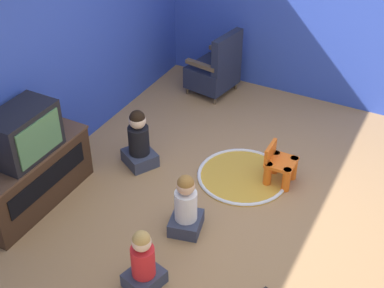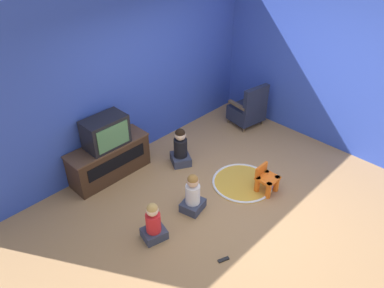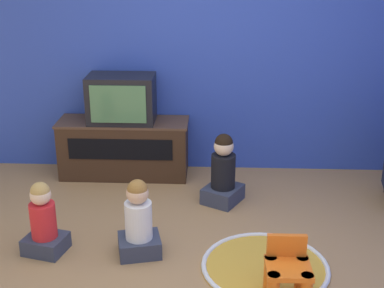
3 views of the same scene
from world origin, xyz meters
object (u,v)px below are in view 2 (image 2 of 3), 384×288
at_px(television, 106,132).
at_px(child_watching_center, 193,195).
at_px(black_armchair, 248,109).
at_px(child_watching_right, 180,149).
at_px(tv_cabinet, 109,159).
at_px(yellow_kid_chair, 266,181).
at_px(child_watching_left, 153,223).
at_px(remote_control, 223,260).

relative_size(television, child_watching_center, 1.05).
bearing_deg(black_armchair, television, -2.98).
bearing_deg(television, child_watching_right, -28.99).
distance_m(tv_cabinet, yellow_kid_chair, 2.47).
relative_size(yellow_kid_chair, child_watching_left, 0.71).
bearing_deg(tv_cabinet, yellow_kid_chair, -54.46).
height_order(television, remote_control, television).
xyz_separation_m(tv_cabinet, remote_control, (-0.02, -2.41, -0.30)).
height_order(tv_cabinet, television, television).
bearing_deg(child_watching_left, remote_control, -54.20).
height_order(black_armchair, yellow_kid_chair, black_armchair).
relative_size(black_armchair, yellow_kid_chair, 2.03).
relative_size(television, yellow_kid_chair, 1.55).
distance_m(tv_cabinet, remote_control, 2.42).
xyz_separation_m(child_watching_left, child_watching_right, (1.39, 0.93, 0.03)).
relative_size(tv_cabinet, television, 2.01).
relative_size(child_watching_center, child_watching_right, 0.93).
bearing_deg(remote_control, television, -69.63).
relative_size(tv_cabinet, black_armchair, 1.53).
bearing_deg(child_watching_left, child_watching_center, 14.68).
bearing_deg(tv_cabinet, black_armchair, -12.34).
relative_size(black_armchair, child_watching_center, 1.38).
height_order(tv_cabinet, black_armchair, black_armchair).
distance_m(black_armchair, yellow_kid_chair, 1.95).
bearing_deg(remote_control, child_watching_center, -91.78).
bearing_deg(child_watching_left, yellow_kid_chair, -1.29).
xyz_separation_m(black_armchair, child_watching_center, (-2.44, -0.88, -0.06)).
xyz_separation_m(tv_cabinet, black_armchair, (2.80, -0.61, 0.03)).
distance_m(yellow_kid_chair, child_watching_center, 1.19).
bearing_deg(television, black_armchair, -12.07).
distance_m(black_armchair, child_watching_center, 2.59).
distance_m(yellow_kid_chair, child_watching_right, 1.50).
relative_size(child_watching_right, remote_control, 4.30).
bearing_deg(child_watching_right, black_armchair, -61.99).
bearing_deg(remote_control, tv_cabinet, -69.63).
bearing_deg(black_armchair, remote_control, 41.56).
distance_m(yellow_kid_chair, remote_control, 1.52).
relative_size(child_watching_center, remote_control, 4.02).
relative_size(child_watching_left, remote_control, 3.80).
bearing_deg(child_watching_center, remote_control, -126.21).
height_order(television, black_armchair, television).
bearing_deg(child_watching_left, television, 89.95).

